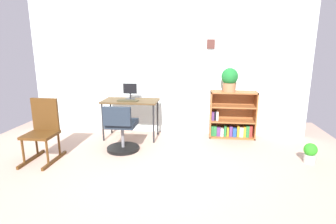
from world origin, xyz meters
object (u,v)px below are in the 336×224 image
Objects in this scene: bookshelf_low at (232,118)px; potted_plant_on_shelf at (230,79)px; potted_plant_floor at (310,153)px; desk at (131,103)px; keyboard at (128,101)px; monitor at (130,91)px; office_chair at (122,131)px; rocking_chair at (43,130)px.

potted_plant_on_shelf is at bearing -147.14° from bookshelf_low.
bookshelf_low is 0.72m from potted_plant_on_shelf.
potted_plant_floor is at bearing -43.33° from potted_plant_on_shelf.
desk is 2.70× the size of keyboard.
bookshelf_low is at bearing 6.22° from monitor.
desk is at bearing -171.31° from bookshelf_low.
office_chair is (0.04, -0.75, -0.52)m from monitor.
potted_plant_on_shelf is (-0.08, -0.05, 0.72)m from bookshelf_low.
bookshelf_low reaches higher than office_chair.
monitor is 1.60m from rocking_chair.
potted_plant_on_shelf reaches higher than potted_plant_floor.
office_chair is at bearing 22.72° from rocking_chair.
keyboard is 0.43× the size of bookshelf_low.
monitor reaches higher than rocking_chair.
office_chair is (0.04, -0.58, -0.38)m from keyboard.
keyboard is at bearing -169.68° from potted_plant_on_shelf.
office_chair reaches higher than potted_plant_floor.
rocking_chair is at bearing -157.28° from office_chair.
bookshelf_low is (2.85, 1.39, -0.09)m from rocking_chair.
potted_plant_floor is (2.84, -0.69, -0.56)m from keyboard.
desk is 1.86m from bookshelf_low.
monitor reaches higher than keyboard.
office_chair reaches higher than desk.
potted_plant_on_shelf reaches higher than desk.
potted_plant_on_shelf is at bearing 136.67° from potted_plant_floor.
office_chair is (0.02, -0.67, -0.31)m from desk.
office_chair is 2.08m from potted_plant_on_shelf.
bookshelf_low reaches higher than keyboard.
potted_plant_on_shelf is at bearing 7.41° from desk.
monitor is (-0.02, 0.08, 0.21)m from desk.
potted_plant_floor is at bearing -2.38° from office_chair.
potted_plant_on_shelf reaches higher than office_chair.
bookshelf_low is at bearing 27.79° from office_chair.
rocking_chair reaches higher than office_chair.
desk is at bearing 77.52° from keyboard.
monitor is 0.98× the size of potted_plant_floor.
monitor is at bearing 105.27° from desk.
bookshelf_low is at bearing 11.45° from keyboard.
bookshelf_low is 2.91× the size of potted_plant_floor.
potted_plant_floor is (1.00, -1.07, -0.21)m from bookshelf_low.
monitor reaches higher than office_chair.
keyboard is 1.24× the size of potted_plant_floor.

